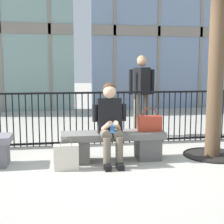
{
  "coord_description": "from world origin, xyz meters",
  "views": [
    {
      "loc": [
        -0.78,
        -4.58,
        1.39
      ],
      "look_at": [
        0.0,
        0.1,
        0.75
      ],
      "focal_mm": 48.97,
      "sensor_mm": 36.0,
      "label": 1
    }
  ],
  "objects_px": {
    "seated_person_with_phone": "(110,121)",
    "bystander_at_railing": "(142,89)",
    "stone_bench": "(113,143)",
    "shopping_bag": "(66,157)",
    "handbag_on_bench": "(149,123)"
  },
  "relations": [
    {
      "from": "handbag_on_bench",
      "to": "shopping_bag",
      "type": "distance_m",
      "value": 1.41
    },
    {
      "from": "seated_person_with_phone",
      "to": "stone_bench",
      "type": "bearing_deg",
      "value": 63.64
    },
    {
      "from": "handbag_on_bench",
      "to": "bystander_at_railing",
      "type": "relative_size",
      "value": 0.22
    },
    {
      "from": "stone_bench",
      "to": "handbag_on_bench",
      "type": "distance_m",
      "value": 0.66
    },
    {
      "from": "seated_person_with_phone",
      "to": "bystander_at_railing",
      "type": "xyz_separation_m",
      "value": [
        0.96,
        1.79,
        0.35
      ]
    },
    {
      "from": "bystander_at_railing",
      "to": "stone_bench",
      "type": "bearing_deg",
      "value": -118.27
    },
    {
      "from": "stone_bench",
      "to": "bystander_at_railing",
      "type": "bearing_deg",
      "value": 61.73
    },
    {
      "from": "bystander_at_railing",
      "to": "shopping_bag",
      "type": "bearing_deg",
      "value": -128.95
    },
    {
      "from": "handbag_on_bench",
      "to": "shopping_bag",
      "type": "height_order",
      "value": "handbag_on_bench"
    },
    {
      "from": "handbag_on_bench",
      "to": "bystander_at_railing",
      "type": "height_order",
      "value": "bystander_at_railing"
    },
    {
      "from": "seated_person_with_phone",
      "to": "bystander_at_railing",
      "type": "bearing_deg",
      "value": 61.87
    },
    {
      "from": "seated_person_with_phone",
      "to": "shopping_bag",
      "type": "distance_m",
      "value": 0.84
    },
    {
      "from": "stone_bench",
      "to": "bystander_at_railing",
      "type": "relative_size",
      "value": 0.94
    },
    {
      "from": "stone_bench",
      "to": "handbag_on_bench",
      "type": "xyz_separation_m",
      "value": [
        0.58,
        -0.01,
        0.31
      ]
    },
    {
      "from": "seated_person_with_phone",
      "to": "bystander_at_railing",
      "type": "relative_size",
      "value": 0.71
    }
  ]
}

